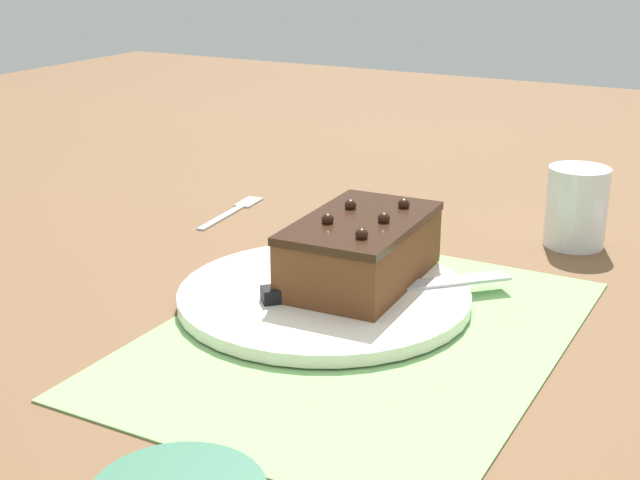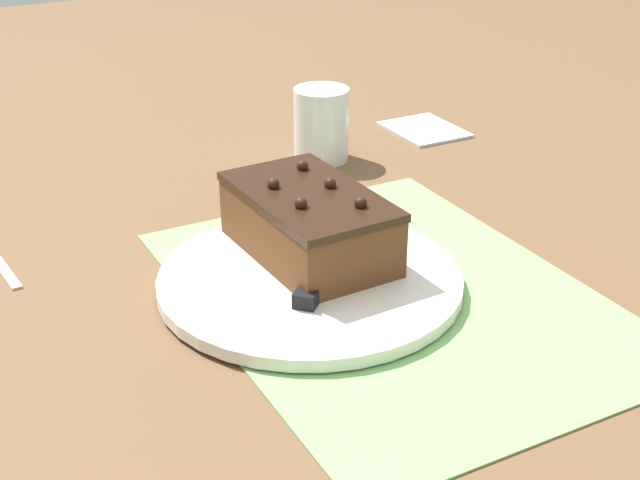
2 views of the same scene
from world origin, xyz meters
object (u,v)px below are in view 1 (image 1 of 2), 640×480
chocolate_cake (361,250)px  cake_plate (324,296)px  dessert_fork (235,209)px  serving_knife (347,289)px  drinking_glass (576,207)px

chocolate_cake → cake_plate: bearing=-26.6°
chocolate_cake → dessert_fork: size_ratio=1.23×
serving_knife → chocolate_cake: bearing=141.2°
cake_plate → serving_knife: (-0.00, 0.02, 0.01)m
chocolate_cake → serving_knife: 0.05m
chocolate_cake → dessert_fork: (-0.18, -0.27, -0.05)m
drinking_glass → dessert_fork: size_ratio=0.61×
cake_plate → drinking_glass: drinking_glass is taller
chocolate_cake → drinking_glass: 0.30m
cake_plate → chocolate_cake: bearing=153.4°
serving_knife → dessert_fork: 0.35m
drinking_glass → dessert_fork: 0.43m
cake_plate → serving_knife: bearing=95.8°
cake_plate → serving_knife: 0.03m
cake_plate → chocolate_cake: chocolate_cake is taller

